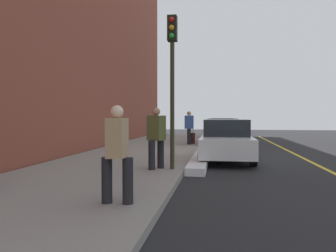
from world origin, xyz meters
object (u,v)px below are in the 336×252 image
(pedestrian_blue_coat, at_px, (189,127))
(traffic_light_pole, at_px, (172,66))
(parked_car_white, at_px, (226,140))
(rolling_suitcase, at_px, (193,138))
(parked_car_red, at_px, (223,132))
(pedestrian_tan_coat, at_px, (117,151))
(pedestrian_olive_coat, at_px, (156,136))
(parked_car_black, at_px, (222,128))

(pedestrian_blue_coat, relative_size, traffic_light_pole, 0.41)
(parked_car_white, xyz_separation_m, traffic_light_pole, (3.40, -1.56, 2.28))
(parked_car_white, height_order, rolling_suitcase, parked_car_white)
(parked_car_white, bearing_deg, parked_car_red, -179.49)
(parked_car_red, relative_size, pedestrian_blue_coat, 2.62)
(parked_car_red, distance_m, pedestrian_tan_coat, 13.38)
(traffic_light_pole, height_order, rolling_suitcase, traffic_light_pole)
(traffic_light_pole, bearing_deg, pedestrian_blue_coat, -178.04)
(pedestrian_tan_coat, distance_m, pedestrian_olive_coat, 3.71)
(parked_car_red, height_order, pedestrian_olive_coat, pedestrian_olive_coat)
(pedestrian_tan_coat, height_order, pedestrian_olive_coat, pedestrian_olive_coat)
(pedestrian_olive_coat, height_order, rolling_suitcase, pedestrian_olive_coat)
(parked_car_red, xyz_separation_m, pedestrian_blue_coat, (1.09, -1.80, 0.33))
(parked_car_white, xyz_separation_m, rolling_suitcase, (-5.41, -1.68, -0.32))
(pedestrian_tan_coat, bearing_deg, pedestrian_blue_coat, 179.46)
(parked_car_red, bearing_deg, rolling_suitcase, -67.79)
(parked_car_black, bearing_deg, parked_car_white, 0.17)
(parked_car_red, relative_size, pedestrian_tan_coat, 2.78)
(parked_car_black, height_order, pedestrian_blue_coat, pedestrian_blue_coat)
(traffic_light_pole, bearing_deg, parked_car_black, 174.32)
(pedestrian_blue_coat, bearing_deg, pedestrian_olive_coat, -1.07)
(parked_car_red, bearing_deg, pedestrian_tan_coat, -8.22)
(pedestrian_blue_coat, relative_size, pedestrian_olive_coat, 1.02)
(parked_car_black, bearing_deg, pedestrian_tan_coat, -5.76)
(parked_car_red, bearing_deg, pedestrian_blue_coat, -58.79)
(pedestrian_tan_coat, xyz_separation_m, traffic_light_pole, (-3.76, 0.40, 2.01))
(parked_car_black, bearing_deg, parked_car_red, -0.18)
(parked_car_white, distance_m, pedestrian_blue_coat, 5.33)
(parked_car_white, xyz_separation_m, pedestrian_olive_coat, (3.45, -2.01, 0.31))
(parked_car_black, relative_size, pedestrian_blue_coat, 2.53)
(pedestrian_blue_coat, relative_size, rolling_suitcase, 1.88)
(parked_car_white, distance_m, rolling_suitcase, 5.68)
(parked_car_black, bearing_deg, pedestrian_olive_coat, -7.29)
(parked_car_black, xyz_separation_m, pedestrian_tan_coat, (19.12, -1.93, 0.28))
(parked_car_white, bearing_deg, pedestrian_tan_coat, -15.35)
(pedestrian_tan_coat, relative_size, pedestrian_olive_coat, 0.96)
(parked_car_red, distance_m, pedestrian_blue_coat, 2.13)
(parked_car_black, height_order, parked_car_white, same)
(pedestrian_tan_coat, bearing_deg, rolling_suitcase, 178.68)
(parked_car_red, height_order, pedestrian_tan_coat, pedestrian_tan_coat)
(parked_car_white, bearing_deg, parked_car_black, -179.83)
(traffic_light_pole, bearing_deg, rolling_suitcase, -179.27)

